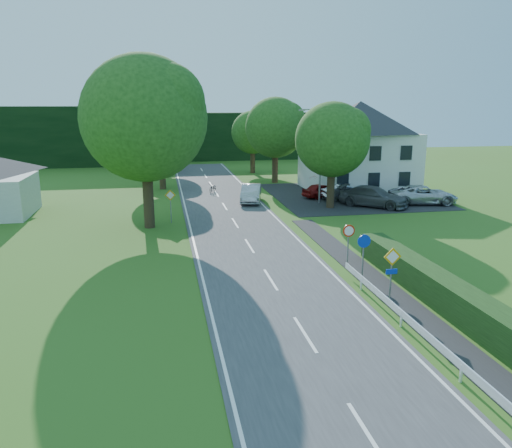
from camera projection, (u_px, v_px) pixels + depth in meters
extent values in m
plane|color=#3A611B|center=(369.00, 438.00, 12.87)|extent=(160.00, 160.00, 0.00)
cube|color=#3D3C3F|center=(244.00, 238.00, 31.96)|extent=(7.00, 80.00, 0.04)
cube|color=black|center=(492.00, 378.00, 15.66)|extent=(1.50, 44.00, 0.04)
cube|color=black|center=(348.00, 195.00, 46.53)|extent=(14.00, 16.00, 0.04)
cube|color=white|center=(193.00, 240.00, 31.37)|extent=(0.12, 80.00, 0.01)
cube|color=white|center=(293.00, 235.00, 32.54)|extent=(0.12, 80.00, 0.01)
cube|color=black|center=(247.00, 136.00, 76.50)|extent=(30.00, 5.00, 7.00)
cube|color=silver|center=(358.00, 162.00, 49.10)|extent=(10.00, 8.00, 5.60)
pyramid|color=#252529|center=(360.00, 117.00, 48.08)|extent=(10.60, 8.40, 3.00)
cylinder|color=gray|center=(321.00, 157.00, 42.04)|extent=(0.16, 0.16, 8.00)
cylinder|color=gray|center=(313.00, 109.00, 40.98)|extent=(1.70, 0.10, 0.10)
cube|color=gray|center=(302.00, 110.00, 40.83)|extent=(0.50, 0.18, 0.12)
cylinder|color=gray|center=(391.00, 279.00, 21.00)|extent=(0.07, 0.07, 2.40)
cube|color=orange|center=(393.00, 257.00, 20.73)|extent=(0.78, 0.04, 0.78)
cube|color=white|center=(393.00, 257.00, 20.73)|extent=(0.57, 0.05, 0.57)
cube|color=#0C32B7|center=(392.00, 272.00, 20.88)|extent=(0.50, 0.04, 0.22)
cylinder|color=gray|center=(363.00, 260.00, 23.88)|extent=(0.07, 0.07, 2.20)
cylinder|color=#0C32B7|center=(364.00, 241.00, 23.63)|extent=(0.64, 0.04, 0.64)
cylinder|color=gray|center=(348.00, 248.00, 25.79)|extent=(0.07, 0.07, 2.20)
cylinder|color=red|center=(349.00, 231.00, 25.54)|extent=(0.64, 0.04, 0.64)
cylinder|color=white|center=(349.00, 231.00, 25.52)|extent=(0.48, 0.04, 0.48)
cylinder|color=gray|center=(171.00, 208.00, 35.67)|extent=(0.07, 0.07, 2.20)
cube|color=orange|center=(170.00, 195.00, 35.42)|extent=(0.78, 0.04, 0.78)
cube|color=white|center=(170.00, 195.00, 35.42)|extent=(0.57, 0.05, 0.57)
imported|color=#AFAFB3|center=(251.00, 193.00, 43.26)|extent=(2.63, 4.87, 1.52)
imported|color=black|center=(213.00, 188.00, 48.04)|extent=(1.25, 1.79, 0.89)
imported|color=maroon|center=(323.00, 190.00, 45.33)|extent=(4.14, 2.68, 1.31)
imported|color=#B0AFB4|center=(345.00, 192.00, 44.26)|extent=(4.23, 1.79, 1.36)
imported|color=#4C4D52|center=(374.00, 197.00, 41.39)|extent=(5.77, 5.52, 1.65)
imported|color=silver|center=(423.00, 195.00, 42.43)|extent=(6.02, 3.56, 1.57)
imported|color=red|center=(320.00, 185.00, 46.33)|extent=(2.47, 2.50, 1.95)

